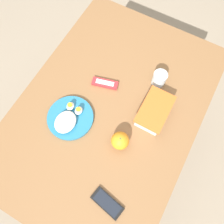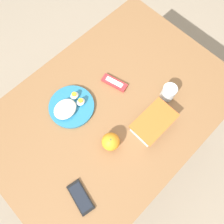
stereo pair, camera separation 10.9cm
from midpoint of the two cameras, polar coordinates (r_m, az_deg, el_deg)
name	(u,v)px [view 2 (the right image)]	position (r m, az deg, el deg)	size (l,w,h in m)	color
ground_plane	(111,140)	(1.85, 1.49, -7.69)	(10.00, 10.00, 0.00)	gray
table	(111,113)	(1.20, 2.30, -0.57)	(1.30, 0.90, 0.76)	brown
food_container	(153,123)	(1.10, 13.48, -3.23)	(0.22, 0.13, 0.07)	white
orange_fruit	(111,142)	(1.03, 2.67, -8.17)	(0.09, 0.09, 0.09)	orange
rice_plate	(70,107)	(1.12, -8.21, 1.00)	(0.23, 0.23, 0.06)	teal
candy_bar	(114,83)	(1.18, 3.28, 7.29)	(0.08, 0.15, 0.02)	#B7282D
cell_phone	(81,197)	(1.05, -5.10, -21.75)	(0.09, 0.16, 0.01)	black
drinking_glass	(169,92)	(1.17, 17.15, 4.60)	(0.07, 0.07, 0.08)	silver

